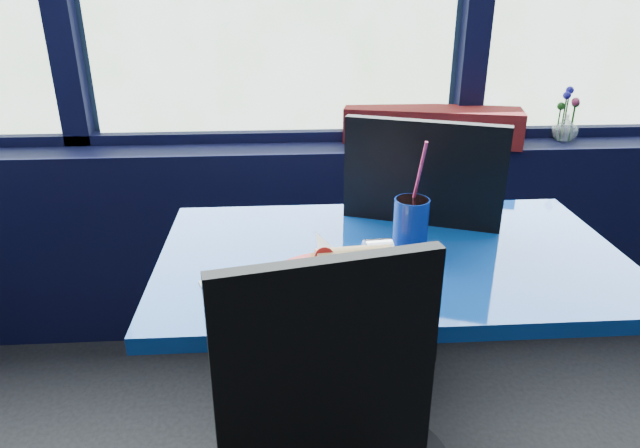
{
  "coord_description": "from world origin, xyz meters",
  "views": [
    {
      "loc": [
        0.03,
        0.68,
        1.41
      ],
      "look_at": [
        0.11,
        1.98,
        0.84
      ],
      "focal_mm": 32.0,
      "sensor_mm": 36.0,
      "label": 1
    }
  ],
  "objects_px": {
    "chair_near_back": "(393,249)",
    "food_basket": "(336,276)",
    "planter_box": "(432,125)",
    "near_table": "(388,312)",
    "soda_cup": "(411,224)",
    "flower_vase": "(566,125)",
    "ketchup_bottle": "(436,188)"
  },
  "relations": [
    {
      "from": "flower_vase",
      "to": "ketchup_bottle",
      "type": "xyz_separation_m",
      "value": [
        -0.69,
        -0.65,
        -0.02
      ]
    },
    {
      "from": "chair_near_back",
      "to": "flower_vase",
      "type": "relative_size",
      "value": 4.9
    },
    {
      "from": "ketchup_bottle",
      "to": "chair_near_back",
      "type": "bearing_deg",
      "value": 136.24
    },
    {
      "from": "chair_near_back",
      "to": "ketchup_bottle",
      "type": "height_order",
      "value": "chair_near_back"
    },
    {
      "from": "chair_near_back",
      "to": "soda_cup",
      "type": "distance_m",
      "value": 0.38
    },
    {
      "from": "chair_near_back",
      "to": "food_basket",
      "type": "distance_m",
      "value": 0.58
    },
    {
      "from": "flower_vase",
      "to": "food_basket",
      "type": "relative_size",
      "value": 0.63
    },
    {
      "from": "chair_near_back",
      "to": "soda_cup",
      "type": "bearing_deg",
      "value": 107.05
    },
    {
      "from": "planter_box",
      "to": "food_basket",
      "type": "relative_size",
      "value": 2.02
    },
    {
      "from": "flower_vase",
      "to": "soda_cup",
      "type": "relative_size",
      "value": 0.7
    },
    {
      "from": "near_table",
      "to": "flower_vase",
      "type": "height_order",
      "value": "flower_vase"
    },
    {
      "from": "ketchup_bottle",
      "to": "soda_cup",
      "type": "relative_size",
      "value": 0.7
    },
    {
      "from": "food_basket",
      "to": "planter_box",
      "type": "bearing_deg",
      "value": 85.23
    },
    {
      "from": "flower_vase",
      "to": "soda_cup",
      "type": "bearing_deg",
      "value": -133.39
    },
    {
      "from": "near_table",
      "to": "food_basket",
      "type": "relative_size",
      "value": 3.52
    },
    {
      "from": "near_table",
      "to": "ketchup_bottle",
      "type": "distance_m",
      "value": 0.39
    },
    {
      "from": "ketchup_bottle",
      "to": "near_table",
      "type": "bearing_deg",
      "value": -127.46
    },
    {
      "from": "chair_near_back",
      "to": "flower_vase",
      "type": "bearing_deg",
      "value": -124.01
    },
    {
      "from": "chair_near_back",
      "to": "food_basket",
      "type": "height_order",
      "value": "chair_near_back"
    },
    {
      "from": "near_table",
      "to": "soda_cup",
      "type": "distance_m",
      "value": 0.26
    },
    {
      "from": "near_table",
      "to": "ketchup_bottle",
      "type": "height_order",
      "value": "ketchup_bottle"
    },
    {
      "from": "flower_vase",
      "to": "ketchup_bottle",
      "type": "bearing_deg",
      "value": -136.93
    },
    {
      "from": "near_table",
      "to": "chair_near_back",
      "type": "xyz_separation_m",
      "value": [
        0.07,
        0.31,
        0.04
      ]
    },
    {
      "from": "planter_box",
      "to": "flower_vase",
      "type": "height_order",
      "value": "flower_vase"
    },
    {
      "from": "planter_box",
      "to": "food_basket",
      "type": "distance_m",
      "value": 1.17
    },
    {
      "from": "ketchup_bottle",
      "to": "planter_box",
      "type": "bearing_deg",
      "value": 77.32
    },
    {
      "from": "flower_vase",
      "to": "ketchup_bottle",
      "type": "height_order",
      "value": "flower_vase"
    },
    {
      "from": "chair_near_back",
      "to": "planter_box",
      "type": "xyz_separation_m",
      "value": [
        0.25,
        0.57,
        0.26
      ]
    },
    {
      "from": "near_table",
      "to": "soda_cup",
      "type": "height_order",
      "value": "soda_cup"
    },
    {
      "from": "food_basket",
      "to": "soda_cup",
      "type": "distance_m",
      "value": 0.29
    },
    {
      "from": "chair_near_back",
      "to": "flower_vase",
      "type": "height_order",
      "value": "chair_near_back"
    },
    {
      "from": "ketchup_bottle",
      "to": "flower_vase",
      "type": "bearing_deg",
      "value": 43.07
    }
  ]
}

